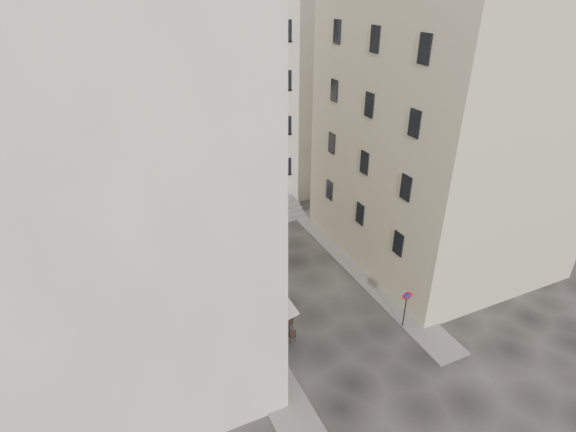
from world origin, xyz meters
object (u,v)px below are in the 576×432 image
bistro_table_a (284,337)px  bistro_table_b (282,324)px  pedestrian (270,280)px  no_parking_sign (406,302)px

bistro_table_a → bistro_table_b: 1.01m
bistro_table_b → pedestrian: pedestrian is taller
no_parking_sign → bistro_table_a: size_ratio=2.15×
bistro_table_a → bistro_table_b: bearing=72.8°
no_parking_sign → bistro_table_a: (-6.53, 1.64, -1.36)m
bistro_table_a → pedestrian: (1.00, 4.38, 0.53)m
no_parking_sign → bistro_table_a: no_parking_sign is taller
bistro_table_b → pedestrian: (0.70, 3.42, 0.53)m
no_parking_sign → pedestrian: size_ratio=1.33×
bistro_table_a → no_parking_sign: bearing=-14.1°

